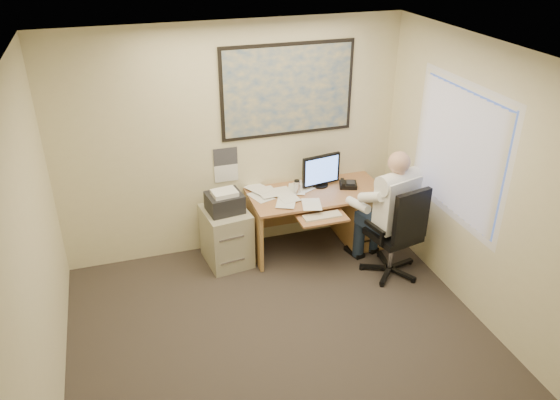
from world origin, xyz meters
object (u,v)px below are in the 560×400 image
object	(u,v)px
desk	(340,210)
filing_cabinet	(226,231)
office_chair	(393,249)
person	(394,214)

from	to	relation	value
desk	filing_cabinet	bearing A→B (deg)	-179.77
office_chair	desk	bearing A→B (deg)	96.72
office_chair	person	distance (m)	0.42
filing_cabinet	office_chair	world-z (taller)	office_chair
filing_cabinet	person	xyz separation A→B (m)	(1.73, -0.75, 0.34)
filing_cabinet	office_chair	bearing A→B (deg)	-33.28
desk	person	bearing A→B (deg)	-68.82
filing_cabinet	person	distance (m)	1.92
desk	office_chair	distance (m)	0.89
desk	filing_cabinet	distance (m)	1.44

